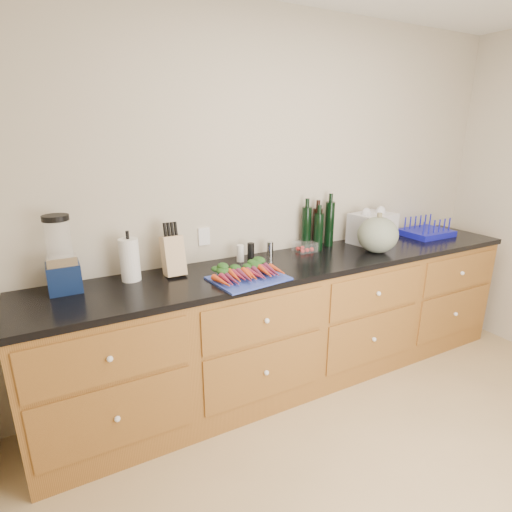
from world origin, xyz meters
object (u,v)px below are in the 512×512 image
tomato_box (305,247)px  cutting_board (248,278)px  paper_towel (130,260)px  dish_rack (426,231)px  blender_appliance (61,259)px  knife_block (173,256)px  squash (378,235)px  carrots (246,272)px

tomato_box → cutting_board: bearing=-152.9°
paper_towel → dish_rack: paper_towel is taller
blender_appliance → dish_rack: size_ratio=1.11×
blender_appliance → knife_block: (0.62, -0.02, -0.07)m
blender_appliance → tomato_box: blender_appliance is taller
squash → tomato_box: squash is taller
blender_appliance → knife_block: 0.63m
squash → blender_appliance: bearing=173.2°
dish_rack → squash: bearing=-166.8°
knife_block → squash: bearing=-9.0°
cutting_board → tomato_box: tomato_box is taller
paper_towel → squash: bearing=-8.3°
cutting_board → blender_appliance: 1.07m
knife_block → tomato_box: 1.02m
cutting_board → carrots: bearing=90.0°
squash → dish_rack: size_ratio=0.75×
carrots → squash: (1.11, 0.03, 0.10)m
carrots → squash: size_ratio=1.38×
blender_appliance → squash: bearing=-6.8°
carrots → tomato_box: tomato_box is taller
blender_appliance → paper_towel: size_ratio=1.68×
squash → blender_appliance: (-2.11, 0.25, 0.06)m
cutting_board → tomato_box: 0.72m
tomato_box → dish_rack: bearing=-4.3°
knife_block → blender_appliance: bearing=178.4°
dish_rack → tomato_box: bearing=175.7°
tomato_box → squash: bearing=-29.7°
cutting_board → knife_block: bearing=141.4°
squash → paper_towel: bearing=171.7°
paper_towel → dish_rack: 2.49m
cutting_board → dish_rack: 1.87m
blender_appliance → dish_rack: bearing=-1.6°
blender_appliance → paper_towel: (0.36, 0.00, -0.06)m
cutting_board → squash: squash is taller
tomato_box → dish_rack: 1.21m
blender_appliance → knife_block: size_ratio=1.77×
blender_appliance → paper_towel: 0.37m
cutting_board → paper_towel: size_ratio=1.69×
paper_towel → knife_block: paper_towel is taller
knife_block → tomato_box: (1.02, 0.03, -0.09)m
carrots → paper_towel: 0.70m
paper_towel → cutting_board: bearing=-26.7°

